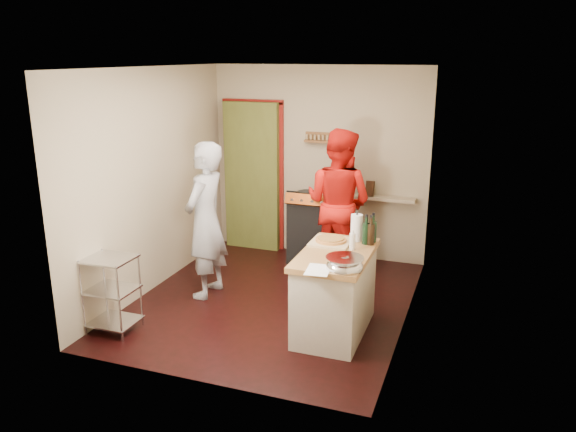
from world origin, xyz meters
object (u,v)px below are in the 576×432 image
object	(u,v)px
person_stripe	(206,221)
person_red	(338,203)
wire_shelving	(111,290)
stove	(314,229)
island	(335,290)

from	to	relation	value
person_stripe	person_red	size ratio (longest dim) A/B	0.97
person_red	person_stripe	bearing A→B (deg)	57.91
person_stripe	person_red	world-z (taller)	person_red
wire_shelving	person_red	bearing A→B (deg)	53.00
stove	wire_shelving	bearing A→B (deg)	-116.85
island	person_red	distance (m)	1.69
island	person_red	world-z (taller)	person_red
stove	island	size ratio (longest dim) A/B	0.81
stove	person_stripe	size ratio (longest dim) A/B	0.56
wire_shelving	island	bearing A→B (deg)	19.05
stove	island	bearing A→B (deg)	-66.81
wire_shelving	island	xyz separation A→B (m)	(2.14, 0.74, 0.02)
wire_shelving	person_red	xyz separation A→B (m)	(1.74, 2.31, 0.49)
wire_shelving	person_stripe	distance (m)	1.32
island	person_red	bearing A→B (deg)	104.13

